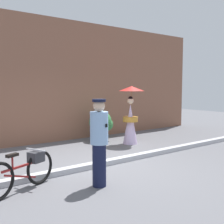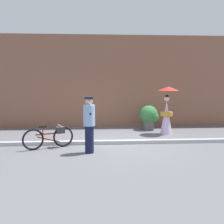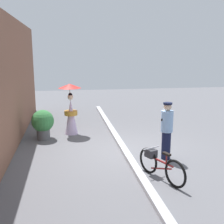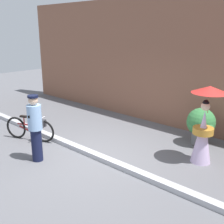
{
  "view_description": "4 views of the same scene",
  "coord_description": "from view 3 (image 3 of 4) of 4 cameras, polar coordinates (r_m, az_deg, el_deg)",
  "views": [
    {
      "loc": [
        -3.69,
        -5.3,
        1.89
      ],
      "look_at": [
        0.54,
        0.33,
        1.24
      ],
      "focal_mm": 44.42,
      "sensor_mm": 36.0,
      "label": 1
    },
    {
      "loc": [
        -0.67,
        -8.78,
        2.12
      ],
      "look_at": [
        -0.04,
        0.42,
        1.04
      ],
      "focal_mm": 42.63,
      "sensor_mm": 36.0,
      "label": 2
    },
    {
      "loc": [
        -8.1,
        1.74,
        3.01
      ],
      "look_at": [
        0.45,
        0.3,
        1.17
      ],
      "focal_mm": 44.72,
      "sensor_mm": 36.0,
      "label": 3
    },
    {
      "loc": [
        4.77,
        -4.48,
        3.13
      ],
      "look_at": [
        0.19,
        0.58,
        1.09
      ],
      "focal_mm": 44.52,
      "sensor_mm": 36.0,
      "label": 4
    }
  ],
  "objects": [
    {
      "name": "building_wall",
      "position": [
        8.35,
        -22.01,
        4.75
      ],
      "size": [
        14.0,
        0.4,
        4.17
      ],
      "primitive_type": "cube",
      "color": "brown",
      "rests_on": "ground_plane"
    },
    {
      "name": "bicycle_near_officer",
      "position": [
        6.95,
        9.63,
        -10.42
      ],
      "size": [
        1.5,
        0.72,
        0.73
      ],
      "color": "black",
      "rests_on": "ground_plane"
    },
    {
      "name": "potted_plant_by_door",
      "position": [
        10.17,
        -13.87,
        -2.13
      ],
      "size": [
        0.81,
        0.79,
        1.06
      ],
      "color": "#59595B",
      "rests_on": "ground_plane"
    },
    {
      "name": "ground_plane",
      "position": [
        8.81,
        2.45,
        -8.01
      ],
      "size": [
        30.0,
        30.0,
        0.0
      ],
      "primitive_type": "plane",
      "color": "slate"
    },
    {
      "name": "person_with_parasol",
      "position": [
        10.54,
        -8.45,
        0.69
      ],
      "size": [
        0.84,
        0.84,
        1.9
      ],
      "color": "silver",
      "rests_on": "ground_plane"
    },
    {
      "name": "sidewalk_curb",
      "position": [
        8.79,
        2.45,
        -7.64
      ],
      "size": [
        14.0,
        0.2,
        0.12
      ],
      "primitive_type": "cube",
      "color": "#B2B2B7",
      "rests_on": "ground_plane"
    },
    {
      "name": "person_officer",
      "position": [
        8.09,
        11.12,
        -3.5
      ],
      "size": [
        0.34,
        0.38,
        1.66
      ],
      "color": "#141938",
      "rests_on": "ground_plane"
    }
  ]
}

